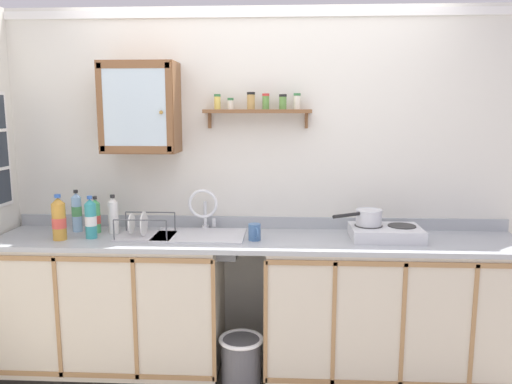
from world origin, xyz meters
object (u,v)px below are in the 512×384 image
saucepan (368,217)px  mug (255,232)px  wall_cabinet (140,108)px  trash_bin (241,363)px  bottle_soda_green_4 (96,216)px  bottle_opaque_white_0 (113,216)px  bottle_water_blue_2 (77,212)px  bottle_detergent_teal_3 (91,219)px  bottle_juice_amber_1 (59,219)px  sink (201,238)px  hot_plate_stove (386,233)px  dish_rack (144,233)px

saucepan → mug: size_ratio=2.89×
wall_cabinet → trash_bin: size_ratio=1.66×
bottle_soda_green_4 → bottle_opaque_white_0: bearing=-7.3°
bottle_water_blue_2 → bottle_detergent_teal_3: (0.16, -0.17, -0.01)m
mug → saucepan: bearing=8.1°
saucepan → bottle_soda_green_4: 1.77m
bottle_water_blue_2 → bottle_soda_green_4: bearing=-9.1°
bottle_juice_amber_1 → bottle_soda_green_4: bottle_juice_amber_1 is taller
bottle_water_blue_2 → trash_bin: bottle_water_blue_2 is taller
sink → bottle_juice_amber_1: bearing=-170.3°
hot_plate_stove → bottle_soda_green_4: size_ratio=1.78×
bottle_opaque_white_0 → wall_cabinet: size_ratio=0.44×
hot_plate_stove → bottle_opaque_white_0: 1.76m
saucepan → bottle_opaque_white_0: bearing=178.9°
sink → bottle_detergent_teal_3: sink is taller
saucepan → bottle_water_blue_2: bearing=177.9°
trash_bin → dish_rack: bearing=165.7°
wall_cabinet → dish_rack: bearing=-75.5°
hot_plate_stove → mug: 0.83m
bottle_soda_green_4 → saucepan: bearing=-1.6°
bottle_opaque_white_0 → bottle_soda_green_4: 0.13m
bottle_detergent_teal_3 → dish_rack: (0.33, 0.04, -0.09)m
sink → bottle_water_blue_2: bearing=175.1°
bottle_detergent_teal_3 → sink: bearing=8.3°
dish_rack → trash_bin: dish_rack is taller
bottle_detergent_teal_3 → mug: bearing=0.0°
mug → sink: bearing=164.5°
saucepan → bottle_juice_amber_1: (-1.93, -0.15, -0.01)m
bottle_juice_amber_1 → bottle_soda_green_4: bearing=51.3°
hot_plate_stove → bottle_juice_amber_1: bearing=-176.4°
dish_rack → hot_plate_stove: bearing=1.5°
bottle_water_blue_2 → bottle_soda_green_4: 0.14m
sink → saucepan: sink is taller
hot_plate_stove → trash_bin: bearing=-167.4°
wall_cabinet → trash_bin: bearing=-26.1°
bottle_soda_green_4 → wall_cabinet: wall_cabinet is taller
sink → bottle_detergent_teal_3: (-0.68, -0.10, 0.14)m
bottle_soda_green_4 → dish_rack: bottle_soda_green_4 is taller
mug → bottle_soda_green_4: bearing=172.0°
bottle_water_blue_2 → saucepan: bearing=-2.1°
saucepan → dish_rack: 1.43m
wall_cabinet → bottle_juice_amber_1: bearing=-151.0°
bottle_water_blue_2 → bottle_detergent_teal_3: size_ratio=1.03×
bottle_soda_green_4 → wall_cabinet: (0.31, 0.06, 0.71)m
dish_rack → trash_bin: size_ratio=1.02×
dish_rack → saucepan: bearing=2.4°
trash_bin → mug: bearing=57.1°
bottle_opaque_white_0 → bottle_soda_green_4: bottle_opaque_white_0 is taller
bottle_soda_green_4 → wall_cabinet: bearing=11.2°
mug → trash_bin: 0.82m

